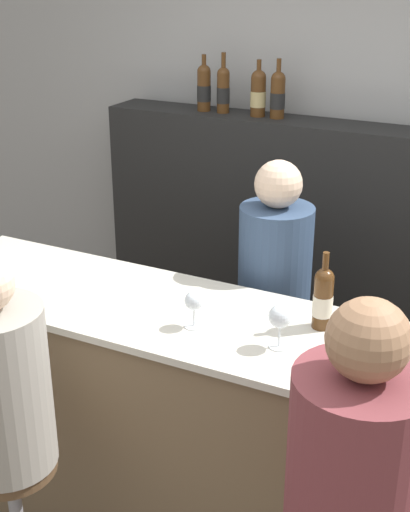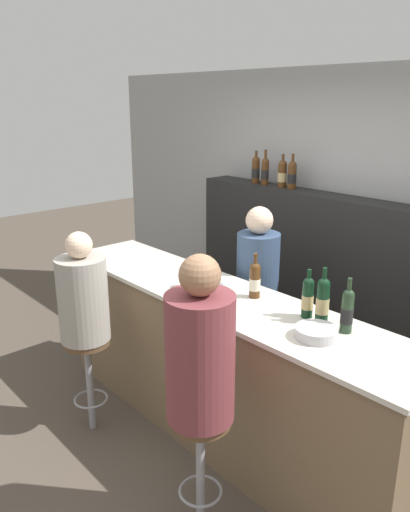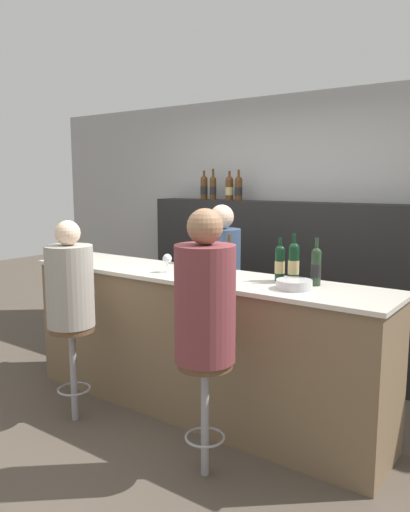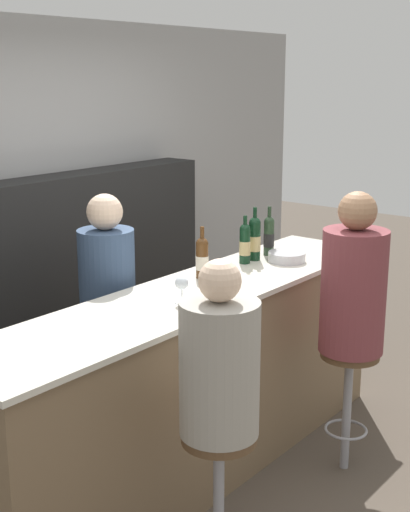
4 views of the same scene
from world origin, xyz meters
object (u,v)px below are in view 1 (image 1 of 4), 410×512
at_px(wine_glass_1, 280,318).
at_px(guest_seated_right, 354,477).
at_px(wine_bottle_backbar_2, 258,93).
at_px(wine_bottle_backbar_3, 278,94).
at_px(wine_bottle_backbar_1, 223,89).
at_px(bartender, 272,339).
at_px(wine_bottle_backbar_0, 204,87).
at_px(wine_bottle_counter_0, 323,298).
at_px(bar_stool_left, 15,499).
at_px(wine_glass_0, 194,303).

bearing_deg(wine_glass_1, guest_seated_right, -52.98).
xyz_separation_m(wine_bottle_backbar_2, wine_bottle_backbar_3, (0.11, -0.00, 0.00)).
bearing_deg(wine_bottle_backbar_1, wine_bottle_backbar_3, -0.00).
bearing_deg(bartender, wine_bottle_backbar_2, 118.95).
xyz_separation_m(wine_bottle_backbar_1, wine_glass_1, (0.88, -1.38, -0.50)).
bearing_deg(wine_bottle_backbar_2, guest_seated_right, -60.36).
distance_m(wine_bottle_backbar_0, wine_bottle_backbar_2, 0.32).
relative_size(wine_bottle_backbar_0, guest_seated_right, 0.33).
xyz_separation_m(wine_bottle_backbar_1, wine_bottle_backbar_3, (0.31, -0.00, -0.00)).
relative_size(wine_bottle_backbar_0, wine_glass_1, 1.83).
bearing_deg(wine_bottle_backbar_2, wine_glass_1, -63.83).
height_order(wine_bottle_backbar_0, bartender, wine_bottle_backbar_0).
xyz_separation_m(wine_bottle_backbar_1, bartender, (0.61, -0.75, -0.98)).
bearing_deg(wine_bottle_counter_0, wine_bottle_backbar_2, 123.18).
relative_size(wine_bottle_counter_0, bartender, 0.19).
bearing_deg(wine_bottle_counter_0, bar_stool_left, -137.67).
height_order(wine_bottle_counter_0, wine_bottle_backbar_3, wine_bottle_backbar_3).
xyz_separation_m(wine_glass_1, bartender, (-0.26, 0.63, -0.47)).
bearing_deg(wine_glass_1, bartender, 112.70).
height_order(wine_bottle_backbar_3, bartender, wine_bottle_backbar_3).
relative_size(wine_bottle_counter_0, wine_bottle_backbar_1, 0.96).
relative_size(wine_bottle_backbar_2, guest_seated_right, 0.32).
bearing_deg(wine_glass_0, guest_seated_right, -36.74).
bearing_deg(wine_bottle_backbar_3, guest_seated_right, -62.81).
bearing_deg(wine_bottle_backbar_1, wine_glass_0, -68.58).
height_order(wine_bottle_backbar_2, wine_glass_1, wine_bottle_backbar_2).
relative_size(wine_bottle_backbar_1, guest_seated_right, 0.35).
relative_size(wine_bottle_backbar_0, bartender, 0.19).
distance_m(wine_glass_0, bar_stool_left, 0.96).
bearing_deg(wine_bottle_backbar_2, wine_glass_0, -76.16).
bearing_deg(guest_seated_right, bar_stool_left, 180.00).
relative_size(bar_stool_left, guest_seated_right, 0.81).
bearing_deg(wine_glass_0, bartender, 83.26).
height_order(wine_bottle_counter_0, wine_bottle_backbar_1, wine_bottle_backbar_1).
distance_m(wine_bottle_backbar_3, wine_glass_1, 1.57).
bearing_deg(wine_bottle_counter_0, bartender, 129.78).
xyz_separation_m(wine_glass_1, guest_seated_right, (0.43, -0.58, -0.09)).
bearing_deg(wine_bottle_counter_0, wine_bottle_backbar_3, 119.31).
bearing_deg(guest_seated_right, wine_bottle_backbar_0, 126.15).
relative_size(bar_stool_left, bartender, 0.46).
xyz_separation_m(bar_stool_left, bartender, (0.51, 1.20, 0.18)).
bearing_deg(guest_seated_right, bartender, 120.06).
xyz_separation_m(wine_bottle_backbar_3, bartender, (0.31, -0.75, -0.97)).
relative_size(wine_bottle_backbar_2, wine_glass_1, 1.78).
height_order(wine_glass_1, bar_stool_left, wine_glass_1).
distance_m(wine_bottle_counter_0, wine_glass_1, 0.23).
bearing_deg(bar_stool_left, wine_bottle_backbar_0, 96.39).
distance_m(wine_bottle_backbar_1, wine_glass_0, 1.57).
height_order(wine_bottle_backbar_2, guest_seated_right, wine_bottle_backbar_2).
bearing_deg(guest_seated_right, wine_bottle_backbar_3, 117.19).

